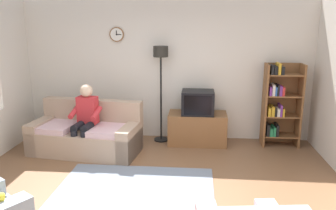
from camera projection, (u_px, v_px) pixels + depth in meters
The scene contains 9 objects.
ground_plane at pixel (148, 202), 4.39m from camera, with size 12.00×12.00×0.00m, color brown.
back_wall_assembly at pixel (167, 70), 6.64m from camera, with size 6.20×0.17×2.70m.
couch at pixel (86, 135), 6.02m from camera, with size 2.00×1.12×0.90m.
tv_stand at pixel (197, 128), 6.44m from camera, with size 1.10×0.56×0.60m.
tv at pixel (198, 102), 6.29m from camera, with size 0.60×0.49×0.44m.
bookshelf at pixel (279, 103), 6.25m from camera, with size 0.68×0.36×1.57m.
floor_lamp at pixel (161, 68), 6.32m from camera, with size 0.28×0.28×1.85m.
area_rug at pixel (134, 192), 4.62m from camera, with size 2.20×1.70×0.01m, color slate.
person_on_couch at pixel (85, 116), 5.82m from camera, with size 0.55×0.57×1.24m.
Camera 1 is at (0.61, -3.92, 2.29)m, focal length 35.89 mm.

